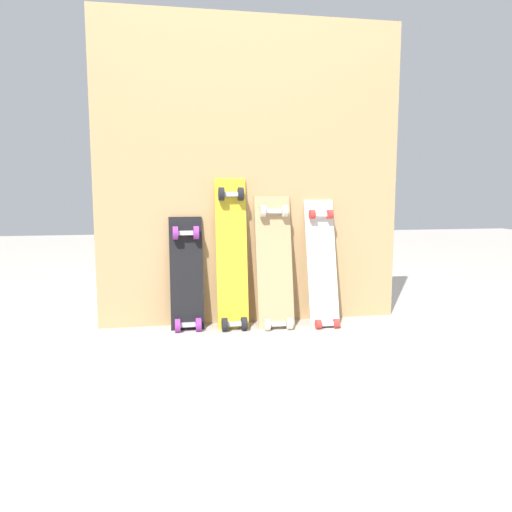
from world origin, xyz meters
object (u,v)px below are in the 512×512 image
(skateboard_black, at_px, (187,279))
(skateboard_natural, at_px, (275,267))
(skateboard_yellow, at_px, (232,259))
(skateboard_white, at_px, (322,269))

(skateboard_black, xyz_separation_m, skateboard_natural, (0.48, -0.03, 0.05))
(skateboard_black, distance_m, skateboard_yellow, 0.27)
(skateboard_natural, distance_m, skateboard_white, 0.27)
(skateboard_black, bearing_deg, skateboard_white, -2.93)
(skateboard_black, relative_size, skateboard_white, 0.87)
(skateboard_black, height_order, skateboard_natural, skateboard_natural)
(skateboard_yellow, height_order, skateboard_white, skateboard_yellow)
(skateboard_natural, height_order, skateboard_white, skateboard_natural)
(skateboard_yellow, xyz_separation_m, skateboard_white, (0.51, -0.03, -0.07))
(skateboard_black, bearing_deg, skateboard_natural, -3.35)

